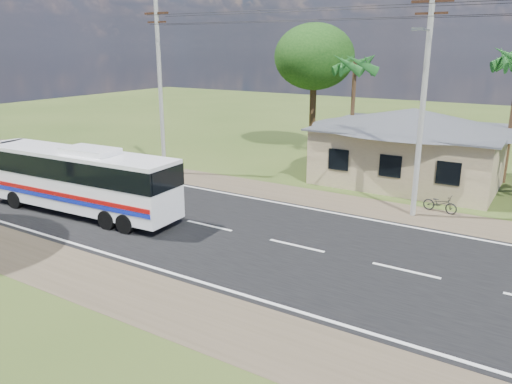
% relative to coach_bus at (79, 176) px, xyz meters
% --- Properties ---
extents(ground, '(120.00, 120.00, 0.00)m').
position_rel_coach_bus_xyz_m(ground, '(10.88, 1.83, -1.93)').
color(ground, '#304518').
rests_on(ground, ground).
extents(road, '(120.00, 16.00, 0.03)m').
position_rel_coach_bus_xyz_m(road, '(10.88, 1.83, -1.92)').
color(road, black).
rests_on(road, ground).
extents(house, '(12.40, 10.00, 5.00)m').
position_rel_coach_bus_xyz_m(house, '(11.88, 14.83, 0.72)').
color(house, tan).
rests_on(house, ground).
extents(utility_poles, '(32.80, 2.22, 11.00)m').
position_rel_coach_bus_xyz_m(utility_poles, '(13.55, 8.32, 3.84)').
color(utility_poles, '#9E9E99').
rests_on(utility_poles, ground).
extents(palm_far, '(2.80, 2.80, 7.70)m').
position_rel_coach_bus_xyz_m(palm_far, '(6.88, 17.83, 4.75)').
color(palm_far, '#47301E').
rests_on(palm_far, ground).
extents(tree_behind_house, '(6.00, 6.00, 9.61)m').
position_rel_coach_bus_xyz_m(tree_behind_house, '(2.88, 19.83, 5.19)').
color(tree_behind_house, '#47301E').
rests_on(tree_behind_house, ground).
extents(coach_bus, '(10.96, 2.88, 3.37)m').
position_rel_coach_bus_xyz_m(coach_bus, '(0.00, 0.00, 0.00)').
color(coach_bus, white).
rests_on(coach_bus, ground).
extents(motorcycle, '(1.77, 0.85, 0.89)m').
position_rel_coach_bus_xyz_m(motorcycle, '(14.88, 9.49, -1.48)').
color(motorcycle, black).
rests_on(motorcycle, ground).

